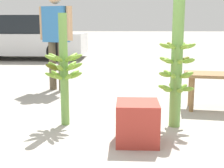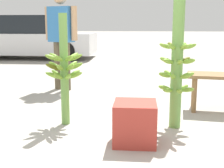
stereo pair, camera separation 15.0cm
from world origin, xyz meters
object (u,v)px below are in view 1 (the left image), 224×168
object	(u,v)px
banana_stalk_left	(64,69)
parked_car	(26,38)
produce_crate	(137,122)
vendor_person	(56,32)
banana_stalk_center	(177,65)

from	to	relation	value
banana_stalk_left	parked_car	xyz separation A→B (m)	(-2.60, 6.72, 0.01)
produce_crate	parked_car	bearing A→B (deg)	115.28
banana_stalk_left	parked_car	bearing A→B (deg)	111.15
vendor_person	parked_car	xyz separation A→B (m)	(-2.10, 4.84, -0.35)
banana_stalk_center	vendor_person	distance (m)	2.61
vendor_person	produce_crate	distance (m)	2.87
parked_car	produce_crate	size ratio (longest dim) A/B	9.61
banana_stalk_left	vendor_person	bearing A→B (deg)	104.95
parked_car	banana_stalk_center	bearing A→B (deg)	-150.56
banana_stalk_left	banana_stalk_center	xyz separation A→B (m)	(1.27, -0.00, 0.05)
banana_stalk_center	parked_car	bearing A→B (deg)	119.89
banana_stalk_left	banana_stalk_center	world-z (taller)	banana_stalk_center
banana_stalk_left	banana_stalk_center	size ratio (longest dim) A/B	0.90
banana_stalk_left	produce_crate	distance (m)	1.07
banana_stalk_center	produce_crate	distance (m)	0.85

